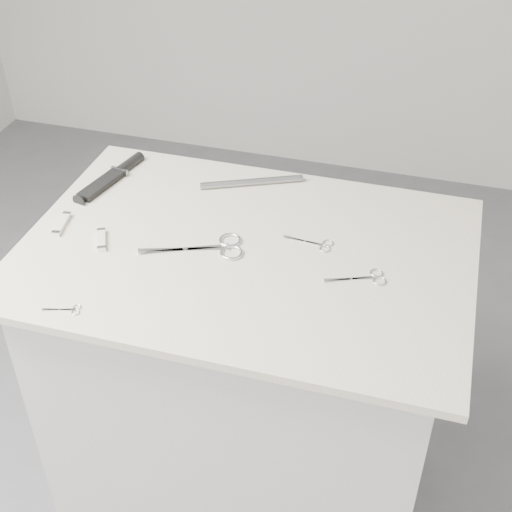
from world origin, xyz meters
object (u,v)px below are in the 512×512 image
(large_shears, at_px, (215,248))
(pocket_knife_b, at_px, (101,240))
(plinth, at_px, (248,392))
(sheathed_knife, at_px, (115,175))
(tiny_scissors, at_px, (67,310))
(embroidery_scissors_a, at_px, (367,278))
(metal_rail, at_px, (252,182))
(pocket_knife_a, at_px, (62,224))
(embroidery_scissors_b, at_px, (317,244))

(large_shears, bearing_deg, pocket_knife_b, 168.88)
(plinth, relative_size, sheathed_knife, 3.77)
(plinth, bearing_deg, tiny_scissors, -133.93)
(plinth, distance_m, embroidery_scissors_a, 0.55)
(metal_rail, bearing_deg, pocket_knife_b, -128.14)
(embroidery_scissors_a, bearing_deg, pocket_knife_b, 161.09)
(pocket_knife_a, height_order, metal_rail, metal_rail)
(sheathed_knife, xyz_separation_m, metal_rail, (0.35, 0.06, 0.00))
(tiny_scissors, distance_m, pocket_knife_b, 0.23)
(pocket_knife_a, bearing_deg, embroidery_scissors_a, -99.27)
(embroidery_scissors_a, relative_size, pocket_knife_b, 1.64)
(sheathed_knife, bearing_deg, plinth, -102.96)
(embroidery_scissors_b, bearing_deg, pocket_knife_a, -165.89)
(pocket_knife_a, relative_size, pocket_knife_b, 1.15)
(large_shears, bearing_deg, plinth, -6.34)
(plinth, distance_m, sheathed_knife, 0.66)
(large_shears, distance_m, sheathed_knife, 0.41)
(tiny_scissors, height_order, sheathed_knife, sheathed_knife)
(embroidery_scissors_b, distance_m, pocket_knife_a, 0.59)
(plinth, relative_size, metal_rail, 3.45)
(large_shears, height_order, tiny_scissors, large_shears)
(pocket_knife_a, height_order, pocket_knife_b, same)
(embroidery_scissors_a, distance_m, tiny_scissors, 0.62)
(metal_rail, bearing_deg, pocket_knife_a, -141.62)
(pocket_knife_b, bearing_deg, pocket_knife_a, 48.91)
(embroidery_scissors_b, relative_size, pocket_knife_b, 1.44)
(tiny_scissors, xyz_separation_m, sheathed_knife, (-0.13, 0.49, 0.01))
(sheathed_knife, distance_m, metal_rail, 0.35)
(embroidery_scissors_b, distance_m, tiny_scissors, 0.56)
(embroidery_scissors_a, xyz_separation_m, pocket_knife_b, (-0.59, -0.04, 0.00))
(embroidery_scissors_b, bearing_deg, embroidery_scissors_a, -29.94)
(large_shears, height_order, embroidery_scissors_a, large_shears)
(sheathed_knife, relative_size, metal_rail, 0.92)
(large_shears, relative_size, sheathed_knife, 0.95)
(embroidery_scissors_a, height_order, embroidery_scissors_b, same)
(large_shears, height_order, embroidery_scissors_b, large_shears)
(large_shears, distance_m, embroidery_scissors_b, 0.23)
(large_shears, height_order, pocket_knife_a, pocket_knife_a)
(embroidery_scissors_b, bearing_deg, tiny_scissors, -135.50)
(embroidery_scissors_a, bearing_deg, plinth, 151.61)
(embroidery_scissors_a, distance_m, metal_rail, 0.45)
(embroidery_scissors_b, height_order, tiny_scissors, same)
(plinth, distance_m, embroidery_scissors_b, 0.50)
(pocket_knife_a, distance_m, metal_rail, 0.48)
(sheathed_knife, distance_m, pocket_knife_b, 0.28)
(plinth, bearing_deg, pocket_knife_b, -168.61)
(tiny_scissors, relative_size, pocket_knife_a, 0.86)
(plinth, relative_size, tiny_scissors, 11.67)
(large_shears, xyz_separation_m, embroidery_scissors_a, (0.34, -0.01, -0.00))
(embroidery_scissors_a, bearing_deg, sheathed_knife, 139.31)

